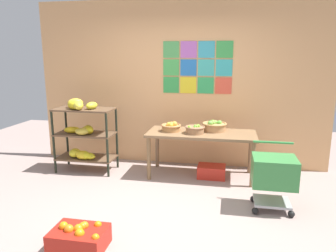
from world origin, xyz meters
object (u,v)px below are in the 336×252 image
Objects in this scene: orange_crate_foreground at (79,238)px; fruit_basket_back_left at (195,129)px; shopping_cart at (274,174)px; banana_shelf_unit at (83,132)px; fruit_basket_centre at (171,127)px; produce_crate_under_table at (211,171)px; display_table at (201,138)px; fruit_basket_right at (214,126)px.

fruit_basket_back_left is at bearing 66.57° from orange_crate_foreground.
banana_shelf_unit is at bearing 154.82° from shopping_cart.
fruit_basket_back_left is 0.56× the size of orange_crate_foreground.
fruit_basket_centre is 0.58× the size of orange_crate_foreground.
produce_crate_under_table is (2.04, 0.10, -0.56)m from banana_shelf_unit.
orange_crate_foreground is (-0.89, -2.06, -0.65)m from fruit_basket_back_left.
display_table is 4.36× the size of fruit_basket_right.
banana_shelf_unit is at bearing -172.50° from fruit_basket_right.
fruit_basket_right is 0.67m from fruit_basket_centre.
banana_shelf_unit is at bearing 113.85° from orange_crate_foreground.
banana_shelf_unit is 1.46× the size of shopping_cart.
display_table is 2.41m from orange_crate_foreground.
fruit_basket_right is at bearing 62.86° from orange_crate_foreground.
fruit_basket_centre is 1.73m from shopping_cart.
produce_crate_under_table is at bearing -9.42° from display_table.
orange_crate_foreground is at bearing -118.69° from produce_crate_under_table.
display_table is at bearing 170.58° from produce_crate_under_table.
fruit_basket_right is (2.06, 0.27, 0.12)m from banana_shelf_unit.
display_table is 5.55× the size of fruit_basket_back_left.
shopping_cart is at bearing -44.99° from display_table.
fruit_basket_back_left is (-0.09, -0.08, 0.14)m from display_table.
fruit_basket_right is (0.28, 0.22, 0.01)m from fruit_basket_back_left.
orange_crate_foreground is (-0.98, -2.14, -0.51)m from display_table.
fruit_basket_back_left is 0.38m from fruit_basket_centre.
fruit_basket_back_left reaches higher than produce_crate_under_table.
produce_crate_under_table is 1.26m from shopping_cart.
display_table is (1.87, 0.13, -0.04)m from banana_shelf_unit.
shopping_cart reaches higher than produce_crate_under_table.
fruit_basket_back_left reaches higher than shopping_cart.
produce_crate_under_table is at bearing 10.95° from fruit_basket_back_left.
banana_shelf_unit is 2.12m from produce_crate_under_table.
produce_crate_under_table is (0.64, -0.02, -0.67)m from fruit_basket_centre.
fruit_basket_centre reaches higher than orange_crate_foreground.
fruit_basket_back_left is at bearing -10.43° from fruit_basket_centre.
fruit_basket_centre is at bearing 4.87° from banana_shelf_unit.
banana_shelf_unit is 2.08m from fruit_basket_right.
fruit_basket_right is 0.71× the size of orange_crate_foreground.
fruit_basket_right is 0.70m from produce_crate_under_table.
fruit_basket_centre is at bearing 137.51° from shopping_cart.
banana_shelf_unit reaches higher than produce_crate_under_table.
shopping_cart is (0.95, -0.95, -0.16)m from display_table.
produce_crate_under_table is (-0.01, -0.17, -0.68)m from fruit_basket_right.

